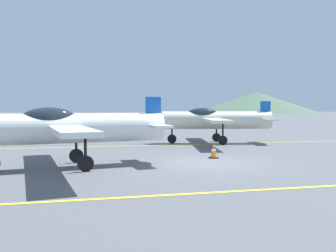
{
  "coord_description": "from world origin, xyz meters",
  "views": [
    {
      "loc": [
        -4.73,
        -13.43,
        2.17
      ],
      "look_at": [
        -0.2,
        6.0,
        1.2
      ],
      "focal_mm": 38.37,
      "sensor_mm": 36.0,
      "label": 1
    }
  ],
  "objects_px": {
    "car_sedan": "(133,125)",
    "traffic_cone_front": "(214,152)",
    "airplane_near": "(66,127)",
    "airplane_mid": "(212,120)"
  },
  "relations": [
    {
      "from": "airplane_near",
      "to": "car_sedan",
      "type": "bearing_deg",
      "value": 73.83
    },
    {
      "from": "airplane_near",
      "to": "car_sedan",
      "type": "xyz_separation_m",
      "value": [
        4.55,
        15.7,
        -0.64
      ]
    },
    {
      "from": "car_sedan",
      "to": "traffic_cone_front",
      "type": "distance_m",
      "value": 14.62
    },
    {
      "from": "traffic_cone_front",
      "to": "airplane_mid",
      "type": "bearing_deg",
      "value": 70.69
    },
    {
      "from": "airplane_mid",
      "to": "traffic_cone_front",
      "type": "bearing_deg",
      "value": -109.31
    },
    {
      "from": "airplane_mid",
      "to": "traffic_cone_front",
      "type": "height_order",
      "value": "airplane_mid"
    },
    {
      "from": "car_sedan",
      "to": "airplane_near",
      "type": "bearing_deg",
      "value": -106.17
    },
    {
      "from": "airplane_near",
      "to": "traffic_cone_front",
      "type": "bearing_deg",
      "value": 10.86
    },
    {
      "from": "car_sedan",
      "to": "traffic_cone_front",
      "type": "relative_size",
      "value": 7.85
    },
    {
      "from": "airplane_near",
      "to": "car_sedan",
      "type": "distance_m",
      "value": 16.36
    }
  ]
}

